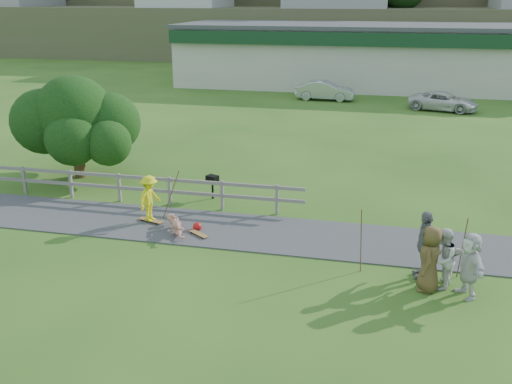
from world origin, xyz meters
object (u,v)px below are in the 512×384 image
Objects in this scene: skater_rider at (150,201)px; spectator_a at (443,259)px; car_silver at (325,91)px; skater_fallen at (176,225)px; spectator_d at (469,265)px; spectator_b at (424,245)px; car_white at (443,101)px; tree at (76,133)px; spectator_c at (430,259)px; bbq at (213,187)px.

skater_rider is 9.60m from spectator_a.
car_silver is at bearing -151.26° from spectator_a.
skater_fallen is at bearing 178.13° from car_silver.
spectator_b is at bearing -151.11° from spectator_d.
tree is at bearing 154.27° from car_white.
spectator_a is 25.77m from car_white.
spectator_a is 0.70m from spectator_b.
spectator_c is 0.35× the size of tree.
bbq is (-7.49, 4.85, -0.51)m from spectator_b.
skater_rider is 9.03m from spectator_b.
spectator_d is 0.39× the size of car_white.
spectator_d is 10.27m from bbq.
skater_rider is 9.33m from spectator_c.
spectator_d is at bearing -92.47° from skater_rider.
spectator_a is 0.32× the size of tree.
spectator_c is 1.03× the size of spectator_d.
skater_rider is 10.27m from spectator_d.
bbq is at bearing -131.25° from spectator_b.
spectator_b is (8.81, -2.00, 0.17)m from skater_rider.
car_silver is (3.03, 25.48, -0.09)m from skater_rider.
skater_rider is 0.31× the size of tree.
tree is at bearing 63.31° from skater_rider.
skater_fallen is 8.08m from spectator_c.
spectator_b is 0.75m from spectator_c.
car_silver is 22.70m from bbq.
car_white is (8.20, -2.30, -0.08)m from car_silver.
spectator_b is at bearing -161.86° from spectator_c.
skater_rider is 25.76m from car_white.
spectator_d is (1.06, -0.82, -0.09)m from spectator_b.
car_white is 4.89× the size of bbq.
skater_rider is 1.00× the size of skater_fallen.
bbq is (6.33, -1.37, -1.47)m from tree.
skater_fallen is 1.73× the size of bbq.
spectator_c is (7.77, -2.12, 0.61)m from skater_fallen.
skater_rider is 0.91× the size of spectator_d.
spectator_c reaches higher than bbq.
spectator_a is at bearing -165.19° from car_silver.
tree reaches higher than spectator_a.
car_white reaches higher than skater_fallen.
bbq is (-9.91, -20.33, -0.16)m from car_white.
car_white is at bearing 34.83° from skater_fallen.
spectator_b is at bearing -170.64° from car_white.
car_silver is 0.95× the size of car_white.
car_silver reaches higher than bbq.
spectator_a is 0.93× the size of spectator_c.
car_silver is (-5.89, 28.22, -0.20)m from spectator_c.
skater_fallen is at bearing -108.47° from spectator_b.
tree is at bearing -99.09° from spectator_a.
spectator_a is at bearing -91.70° from skater_rider.
tree is (-16.24, -18.96, 1.31)m from car_white.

